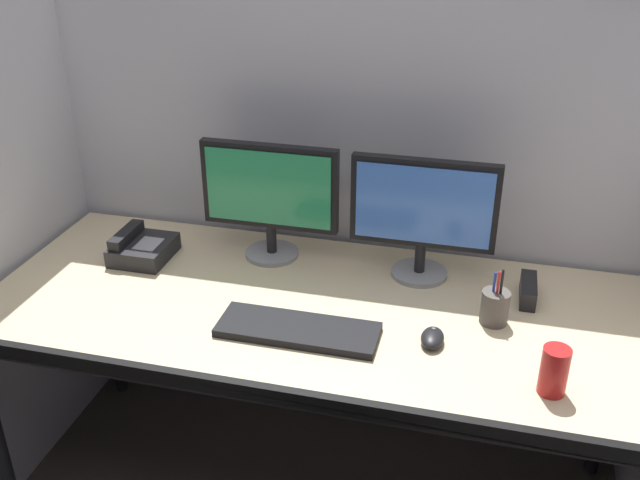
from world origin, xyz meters
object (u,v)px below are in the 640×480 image
at_px(keyboard_main, 298,330).
at_px(desk_phone, 142,248).
at_px(monitor_right, 423,211).
at_px(pen_cup, 495,307).
at_px(computer_mouse, 432,338).
at_px(desk, 315,321).
at_px(soda_can, 554,371).
at_px(monitor_left, 270,194).
at_px(red_stapler, 528,290).

height_order(keyboard_main, desk_phone, desk_phone).
height_order(monitor_right, pen_cup, monitor_right).
bearing_deg(computer_mouse, desk, 163.97).
xyz_separation_m(monitor_right, computer_mouse, (0.08, -0.35, -0.20)).
bearing_deg(desk, pen_cup, 4.96).
xyz_separation_m(computer_mouse, desk_phone, (-0.95, 0.24, 0.02)).
bearing_deg(desk, soda_can, -19.61).
distance_m(computer_mouse, pen_cup, 0.21).
xyz_separation_m(desk, keyboard_main, (-0.01, -0.14, 0.06)).
xyz_separation_m(monitor_right, keyboard_main, (-0.27, -0.39, -0.20)).
height_order(keyboard_main, soda_can, soda_can).
relative_size(monitor_right, keyboard_main, 1.00).
height_order(monitor_right, desk_phone, monitor_right).
height_order(desk, keyboard_main, keyboard_main).
xyz_separation_m(computer_mouse, pen_cup, (0.15, 0.14, 0.03)).
height_order(desk, monitor_left, monitor_left).
relative_size(desk, soda_can, 15.57).
relative_size(keyboard_main, pen_cup, 2.57).
xyz_separation_m(red_stapler, desk_phone, (-1.19, -0.05, 0.01)).
relative_size(pen_cup, red_stapler, 1.11).
relative_size(monitor_right, pen_cup, 2.57).
distance_m(monitor_right, desk_phone, 0.89).
xyz_separation_m(monitor_left, desk_phone, (-0.39, -0.12, -0.18)).
bearing_deg(desk_phone, pen_cup, -5.36).
distance_m(desk, soda_can, 0.68).
distance_m(computer_mouse, red_stapler, 0.38).
distance_m(desk, desk_phone, 0.63).
relative_size(keyboard_main, computer_mouse, 4.48).
height_order(monitor_left, red_stapler, monitor_left).
distance_m(monitor_left, keyboard_main, 0.49).
relative_size(monitor_left, desk_phone, 2.26).
bearing_deg(red_stapler, keyboard_main, -150.75).
height_order(desk, computer_mouse, computer_mouse).
distance_m(keyboard_main, pen_cup, 0.54).
xyz_separation_m(desk, monitor_left, (-0.21, 0.26, 0.27)).
height_order(monitor_left, computer_mouse, monitor_left).
distance_m(keyboard_main, computer_mouse, 0.35).
bearing_deg(soda_can, computer_mouse, 156.41).
xyz_separation_m(desk, computer_mouse, (0.34, -0.10, 0.07)).
relative_size(red_stapler, desk_phone, 0.79).
height_order(desk, desk_phone, desk_phone).
bearing_deg(monitor_right, keyboard_main, -124.77).
xyz_separation_m(desk, desk_phone, (-0.61, 0.15, 0.08)).
bearing_deg(monitor_left, monitor_right, -1.23).
bearing_deg(desk_phone, soda_can, -16.70).
xyz_separation_m(monitor_left, keyboard_main, (0.20, -0.40, -0.20)).
bearing_deg(monitor_right, pen_cup, -42.18).
bearing_deg(pen_cup, monitor_right, 137.82).
xyz_separation_m(monitor_left, monitor_right, (0.47, -0.01, 0.00)).
distance_m(keyboard_main, red_stapler, 0.68).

